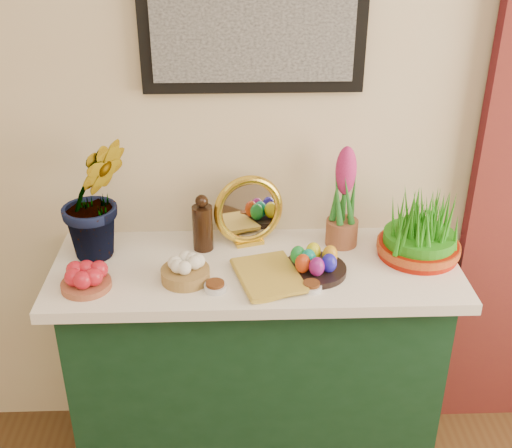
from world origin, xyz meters
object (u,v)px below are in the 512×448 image
at_px(sideboard, 256,368).
at_px(wheatgrass_sabzeh, 421,229).
at_px(hyacinth_green, 93,179).
at_px(book, 240,280).
at_px(mirror, 249,211).

relative_size(sideboard, wheatgrass_sabzeh, 4.48).
bearing_deg(sideboard, wheatgrass_sabzeh, 3.64).
bearing_deg(hyacinth_green, sideboard, -32.52).
bearing_deg(book, sideboard, 52.21).
bearing_deg(book, mirror, 67.95).
xyz_separation_m(mirror, book, (-0.04, -0.29, -0.11)).
distance_m(hyacinth_green, book, 0.60).
bearing_deg(sideboard, book, -113.01).
distance_m(sideboard, wheatgrass_sabzeh, 0.81).
height_order(hyacinth_green, book, hyacinth_green).
relative_size(hyacinth_green, wheatgrass_sabzeh, 1.99).
distance_m(sideboard, book, 0.50).
relative_size(mirror, book, 1.02).
xyz_separation_m(book, wheatgrass_sabzeh, (0.63, 0.17, 0.09)).
bearing_deg(mirror, hyacinth_green, -172.33).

